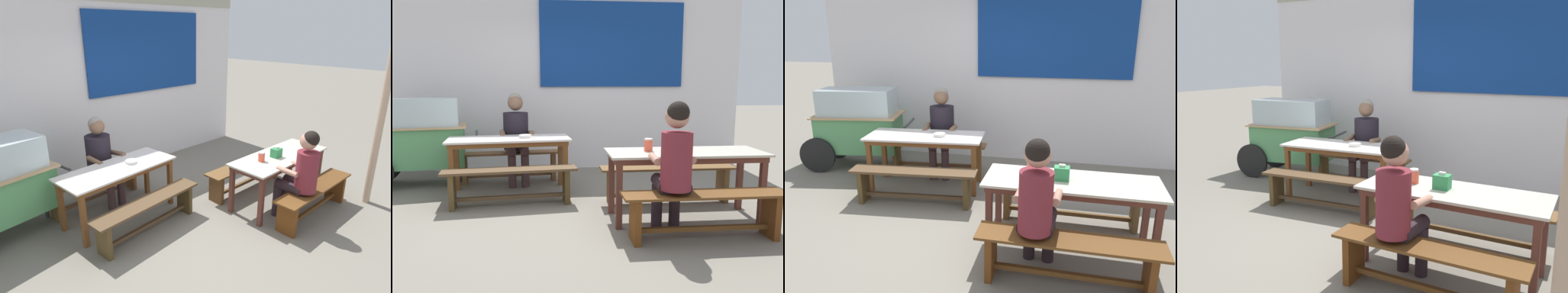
# 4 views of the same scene
# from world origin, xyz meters

# --- Properties ---
(ground_plane) EXTENTS (40.00, 40.00, 0.00)m
(ground_plane) POSITION_xyz_m (0.00, 0.00, 0.00)
(ground_plane) COLOR slate
(backdrop_wall) EXTENTS (6.09, 0.23, 3.08)m
(backdrop_wall) POSITION_xyz_m (0.03, 2.45, 1.62)
(backdrop_wall) COLOR white
(backdrop_wall) RESTS_ON ground_plane
(dining_table_far) EXTENTS (1.62, 0.79, 0.74)m
(dining_table_far) POSITION_xyz_m (-0.76, 0.93, 0.66)
(dining_table_far) COLOR silver
(dining_table_far) RESTS_ON ground_plane
(dining_table_near) EXTENTS (1.65, 0.63, 0.74)m
(dining_table_near) POSITION_xyz_m (1.18, -0.30, 0.66)
(dining_table_near) COLOR beige
(dining_table_near) RESTS_ON ground_plane
(bench_far_back) EXTENTS (1.53, 0.41, 0.45)m
(bench_far_back) POSITION_xyz_m (-0.82, 1.51, 0.30)
(bench_far_back) COLOR brown
(bench_far_back) RESTS_ON ground_plane
(bench_far_front) EXTENTS (1.59, 0.43, 0.45)m
(bench_far_front) POSITION_xyz_m (-0.70, 0.35, 0.31)
(bench_far_front) COLOR brown
(bench_far_front) RESTS_ON ground_plane
(bench_near_back) EXTENTS (1.64, 0.31, 0.45)m
(bench_near_back) POSITION_xyz_m (1.18, 0.29, 0.30)
(bench_near_back) COLOR brown
(bench_near_back) RESTS_ON ground_plane
(bench_near_front) EXTENTS (1.55, 0.32, 0.45)m
(bench_near_front) POSITION_xyz_m (1.18, -0.89, 0.30)
(bench_near_front) COLOR brown
(bench_near_front) RESTS_ON ground_plane
(person_center_facing) EXTENTS (0.51, 0.58, 1.30)m
(person_center_facing) POSITION_xyz_m (-0.71, 1.47, 0.74)
(person_center_facing) COLOR #483032
(person_center_facing) RESTS_ON ground_plane
(person_near_front) EXTENTS (0.41, 0.55, 1.29)m
(person_near_front) POSITION_xyz_m (0.90, -0.81, 0.73)
(person_near_front) COLOR #2A1E24
(person_near_front) RESTS_ON ground_plane
(tissue_box) EXTENTS (0.14, 0.11, 0.15)m
(tissue_box) POSITION_xyz_m (1.08, -0.30, 0.80)
(tissue_box) COLOR #2D874B
(tissue_box) RESTS_ON dining_table_near
(condiment_jar) EXTENTS (0.09, 0.09, 0.13)m
(condiment_jar) POSITION_xyz_m (0.80, -0.25, 0.80)
(condiment_jar) COLOR #DC5138
(condiment_jar) RESTS_ON dining_table_near
(soup_bowl) EXTENTS (0.16, 0.16, 0.04)m
(soup_bowl) POSITION_xyz_m (-0.55, 0.92, 0.76)
(soup_bowl) COLOR silver
(soup_bowl) RESTS_ON dining_table_far
(wooden_support_post) EXTENTS (0.10, 0.10, 2.35)m
(wooden_support_post) POSITION_xyz_m (2.14, -1.25, 1.18)
(wooden_support_post) COLOR tan
(wooden_support_post) RESTS_ON ground_plane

